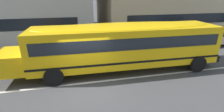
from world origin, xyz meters
TOP-DOWN VIEW (x-y plane):
  - ground_plane at (0.00, 0.00)m, footprint 400.00×400.00m
  - sidewalk_far at (0.00, 7.01)m, footprint 120.00×3.00m
  - lane_centreline at (0.00, 0.00)m, footprint 110.00×0.16m
  - school_bus at (2.34, 1.30)m, footprint 13.25×3.29m
  - parked_car_beige_under_tree at (12.93, 4.47)m, footprint 3.94×1.96m

SIDE VIEW (x-z plane):
  - ground_plane at x=0.00m, z-range 0.00..0.00m
  - lane_centreline at x=0.00m, z-range 0.00..0.01m
  - sidewalk_far at x=0.00m, z-range 0.00..0.01m
  - parked_car_beige_under_tree at x=12.93m, z-range 0.02..1.66m
  - school_bus at x=2.34m, z-range 0.28..3.23m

